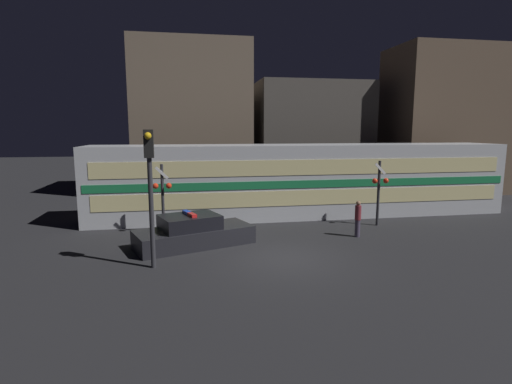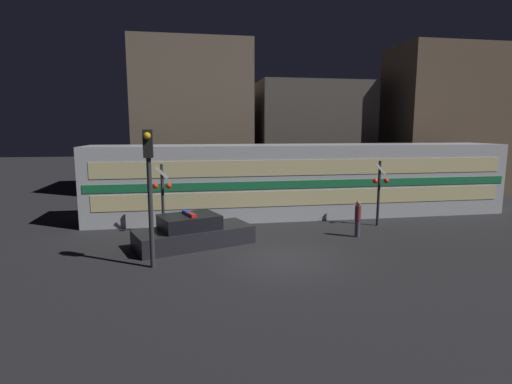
# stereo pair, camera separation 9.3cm
# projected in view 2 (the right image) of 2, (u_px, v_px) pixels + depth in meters

# --- Properties ---
(ground_plane) EXTENTS (120.00, 120.00, 0.00)m
(ground_plane) POSITION_uv_depth(u_px,v_px,m) (282.00, 259.00, 14.32)
(ground_plane) COLOR black
(train) EXTENTS (22.06, 3.14, 3.81)m
(train) POSITION_uv_depth(u_px,v_px,m) (302.00, 180.00, 21.41)
(train) COLOR #B7BABF
(train) RESTS_ON ground_plane
(police_car) EXTENTS (4.96, 3.31, 1.38)m
(police_car) POSITION_uv_depth(u_px,v_px,m) (193.00, 233.00, 15.89)
(police_car) COLOR black
(police_car) RESTS_ON ground_plane
(pedestrian) EXTENTS (0.26, 0.26, 1.57)m
(pedestrian) POSITION_uv_depth(u_px,v_px,m) (358.00, 219.00, 17.12)
(pedestrian) COLOR #3F384C
(pedestrian) RESTS_ON ground_plane
(crossing_signal_near) EXTENTS (0.82, 0.34, 3.13)m
(crossing_signal_near) POSITION_uv_depth(u_px,v_px,m) (379.00, 188.00, 18.97)
(crossing_signal_near) COLOR #2D2D33
(crossing_signal_near) RESTS_ON ground_plane
(crossing_signal_far) EXTENTS (0.82, 0.34, 3.11)m
(crossing_signal_far) POSITION_uv_depth(u_px,v_px,m) (162.00, 194.00, 17.43)
(crossing_signal_far) COLOR #2D2D33
(crossing_signal_far) RESTS_ON ground_plane
(traffic_light_corner) EXTENTS (0.30, 0.46, 4.59)m
(traffic_light_corner) POSITION_uv_depth(u_px,v_px,m) (149.00, 178.00, 12.95)
(traffic_light_corner) COLOR #2D2D33
(traffic_light_corner) RESTS_ON ground_plane
(building_left) EXTENTS (7.98, 6.85, 10.51)m
(building_left) POSITION_uv_depth(u_px,v_px,m) (193.00, 120.00, 28.97)
(building_left) COLOR brown
(building_left) RESTS_ON ground_plane
(building_center) EXTENTS (8.08, 4.38, 7.97)m
(building_center) POSITION_uv_depth(u_px,v_px,m) (313.00, 138.00, 29.26)
(building_center) COLOR #47423D
(building_center) RESTS_ON ground_plane
(building_right) EXTENTS (11.07, 4.94, 10.41)m
(building_right) POSITION_uv_depth(u_px,v_px,m) (464.00, 121.00, 29.46)
(building_right) COLOR brown
(building_right) RESTS_ON ground_plane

